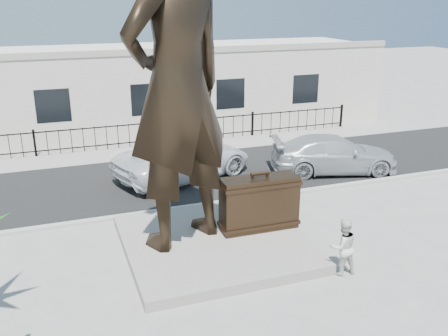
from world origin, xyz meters
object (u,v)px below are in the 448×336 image
at_px(statue, 178,87).
at_px(car_white, 184,158).
at_px(suitcase, 259,203).
at_px(tourist, 343,247).

bearing_deg(statue, car_white, -129.52).
xyz_separation_m(suitcase, tourist, (1.24, -2.74, -0.34)).
relative_size(statue, tourist, 5.64).
distance_m(statue, suitcase, 4.42).
bearing_deg(statue, suitcase, 154.36).
height_order(statue, car_white, statue).
xyz_separation_m(suitcase, car_white, (-0.74, 6.06, -0.32)).
bearing_deg(tourist, car_white, -75.24).
bearing_deg(suitcase, car_white, 97.95).
xyz_separation_m(statue, suitcase, (2.44, -0.09, -3.69)).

